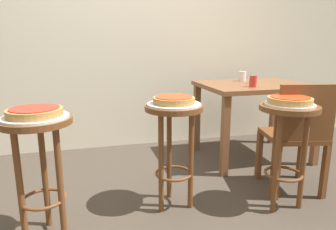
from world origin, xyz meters
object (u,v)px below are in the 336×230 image
Objects in this scene: stool_middle at (39,151)px; cup_far_edge at (242,76)px; pizza_leftside at (174,100)px; pizza_middle at (35,112)px; wooden_chair at (297,134)px; stool_leftside at (174,133)px; condiment_shaker at (251,80)px; dining_table at (255,95)px; cup_near_edge at (253,81)px; serving_plate_leftside at (174,104)px; pizza_foreground at (290,100)px; serving_plate_foreground at (290,104)px; serving_plate_middle at (35,117)px; stool_foreground at (287,133)px.

cup_far_edge is (1.82, 1.08, 0.26)m from stool_middle.
stool_middle is 0.87m from pizza_leftside.
wooden_chair is at bearing 3.59° from pizza_middle.
condiment_shaker reaches higher than stool_leftside.
wooden_chair is (-0.08, -0.76, -0.17)m from dining_table.
serving_plate_leftside is at bearing -149.59° from cup_near_edge.
stool_leftside is 1.39m from cup_far_edge.
wooden_chair reaches higher than pizza_leftside.
cup_far_edge reaches higher than pizza_foreground.
serving_plate_foreground is 1.10× the size of pizza_middle.
stool_middle is 2.05m from dining_table.
stool_middle is 2.14m from cup_far_edge.
stool_leftside is at bearing 10.44° from pizza_middle.
dining_table is 14.41× the size of condiment_shaker.
wooden_chair reaches higher than condiment_shaker.
pizza_leftside is at bearing -136.90° from cup_far_edge.
dining_table is at bearing -82.68° from cup_far_edge.
wooden_chair is at bearing -2.55° from serving_plate_leftside.
dining_table is at bearing 83.72° from wooden_chair.
pizza_foreground and pizza_leftside have the same top height.
cup_far_edge reaches higher than pizza_leftside.
cup_near_edge is (0.88, 0.51, 0.06)m from serving_plate_leftside.
pizza_middle is (0.00, 0.00, 0.22)m from stool_middle.
pizza_leftside reaches higher than serving_plate_middle.
pizza_leftside is 0.27× the size of dining_table.
pizza_foreground is at bearing -1.88° from serving_plate_middle.
stool_foreground is at bearing -141.83° from wooden_chair.
stool_leftside is 1.25m from dining_table.
pizza_leftside is at bearing -149.59° from cup_near_edge.
cup_near_edge is (0.14, 0.72, 0.06)m from serving_plate_foreground.
serving_plate_leftside is 5.02× the size of condiment_shaker.
pizza_leftside is at bearing 10.44° from pizza_middle.
stool_middle is at bearing 0.00° from pizza_middle.
pizza_foreground reaches higher than stool_middle.
stool_middle is at bearing -158.64° from cup_near_edge.
serving_plate_leftside is (-0.00, 0.00, 0.20)m from stool_leftside.
serving_plate_foreground is 0.73m from cup_near_edge.
stool_middle is 1.85m from cup_near_edge.
serving_plate_foreground is (-0.00, 0.00, 0.20)m from stool_foreground.
serving_plate_leftside is at bearing 164.43° from serving_plate_foreground.
cup_near_edge is at bearing -105.96° from cup_far_edge.
condiment_shaker is (-0.03, -0.22, -0.01)m from cup_far_edge.
pizza_foreground is 0.79m from stool_leftside.
serving_plate_foreground and serving_plate_leftside have the same top height.
serving_plate_middle is 0.49× the size of stool_leftside.
cup_near_edge is (0.14, 0.72, 0.04)m from pizza_foreground.
cup_near_edge is 1.45× the size of condiment_shaker.
serving_plate_middle is at bearing -154.40° from condiment_shaker.
serving_plate_leftside is (0.83, 0.15, 0.00)m from serving_plate_middle.
pizza_middle is 0.29× the size of dining_table.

